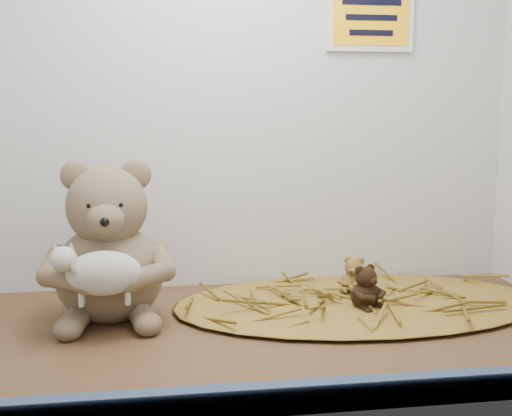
{
  "coord_description": "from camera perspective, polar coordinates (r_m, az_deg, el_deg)",
  "views": [
    {
      "loc": [
        -13.34,
        -100.88,
        36.35
      ],
      "look_at": [
        2.35,
        3.17,
        20.27
      ],
      "focal_mm": 45.0,
      "sensor_mm": 36.0,
      "label": 1
    }
  ],
  "objects": [
    {
      "name": "alcove_shell",
      "position": [
        1.11,
        -1.69,
        13.15
      ],
      "size": [
        120.4,
        60.2,
        90.4
      ],
      "color": "#3A2214",
      "rests_on": "ground"
    },
    {
      "name": "front_rail",
      "position": [
        0.81,
        1.8,
        -16.55
      ],
      "size": [
        119.28,
        2.2,
        3.6
      ],
      "primitive_type": "cube",
      "color": "#354866",
      "rests_on": "shelf_floor"
    },
    {
      "name": "straw_bed",
      "position": [
        1.23,
        9.11,
        -8.24
      ],
      "size": [
        69.91,
        40.59,
        1.35
      ],
      "primitive_type": "ellipsoid",
      "color": "brown",
      "rests_on": "shelf_floor"
    },
    {
      "name": "main_teddy",
      "position": [
        1.14,
        -13.0,
        -2.84
      ],
      "size": [
        23.38,
        24.59,
        27.99
      ],
      "primitive_type": null,
      "rotation": [
        0.0,
        0.0,
        0.03
      ],
      "color": "#756148",
      "rests_on": "shelf_floor"
    },
    {
      "name": "toy_lamb",
      "position": [
        1.05,
        -13.35,
        -5.66
      ],
      "size": [
        15.56,
        9.49,
        10.05
      ],
      "primitive_type": null,
      "color": "beige",
      "rests_on": "main_teddy"
    },
    {
      "name": "mini_teddy_tan",
      "position": [
        1.27,
        8.69,
        -5.78
      ],
      "size": [
        8.07,
        8.19,
        7.19
      ],
      "primitive_type": null,
      "rotation": [
        0.0,
        0.0,
        -0.52
      ],
      "color": "brown",
      "rests_on": "straw_bed"
    },
    {
      "name": "mini_teddy_brown",
      "position": [
        1.18,
        9.68,
        -6.73
      ],
      "size": [
        8.71,
        8.87,
        7.91
      ],
      "primitive_type": null,
      "rotation": [
        0.0,
        0.0,
        0.46
      ],
      "color": "black",
      "rests_on": "straw_bed"
    },
    {
      "name": "wall_sign",
      "position": [
        1.39,
        10.15,
        16.29
      ],
      "size": [
        16.0,
        1.2,
        11.0
      ],
      "primitive_type": "cube",
      "color": "#FFAF0D",
      "rests_on": "back_wall"
    }
  ]
}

